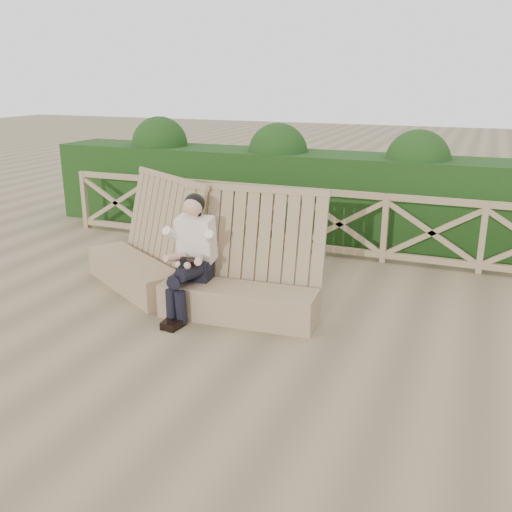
% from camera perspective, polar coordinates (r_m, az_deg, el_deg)
% --- Properties ---
extents(ground, '(60.00, 60.00, 0.00)m').
position_cam_1_polar(ground, '(6.30, 0.26, -9.06)').
color(ground, brown).
rests_on(ground, ground).
extents(bench, '(3.67, 1.66, 1.55)m').
position_cam_1_polar(bench, '(7.45, -6.96, -1.66)').
color(bench, '#8A744F').
rests_on(bench, ground).
extents(woman, '(0.47, 0.97, 1.49)m').
position_cam_1_polar(woman, '(6.96, -6.45, 0.33)').
color(woman, black).
rests_on(woman, ground).
extents(guardrail, '(10.10, 0.09, 1.10)m').
position_cam_1_polar(guardrail, '(9.26, 8.35, 3.20)').
color(guardrail, '#816A4B').
rests_on(guardrail, ground).
extents(hedge, '(12.00, 1.20, 1.50)m').
position_cam_1_polar(hedge, '(10.36, 10.02, 5.76)').
color(hedge, black).
rests_on(hedge, ground).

